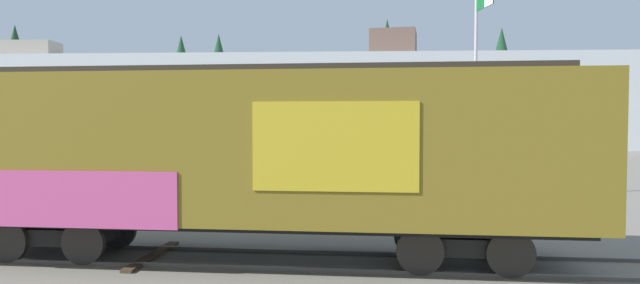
# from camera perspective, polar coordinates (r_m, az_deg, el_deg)

# --- Properties ---
(ground_plane) EXTENTS (260.00, 260.00, 0.00)m
(ground_plane) POSITION_cam_1_polar(r_m,az_deg,el_deg) (11.62, -4.94, -12.62)
(ground_plane) COLOR slate
(track) EXTENTS (59.99, 5.12, 0.08)m
(track) POSITION_cam_1_polar(r_m,az_deg,el_deg) (11.86, -10.63, -12.14)
(track) COLOR #4C4742
(track) RESTS_ON ground_plane
(freight_car) EXTENTS (13.90, 3.70, 4.17)m
(freight_car) POSITION_cam_1_polar(r_m,az_deg,el_deg) (11.32, -7.18, -0.89)
(freight_car) COLOR olive
(freight_car) RESTS_ON ground_plane
(flagpole) EXTENTS (0.37, 1.47, 8.17)m
(flagpole) POSITION_cam_1_polar(r_m,az_deg,el_deg) (20.87, 16.73, 8.21)
(flagpole) COLOR silver
(flagpole) RESTS_ON ground_plane
(hillside) EXTENTS (147.92, 33.26, 15.23)m
(hillside) POSITION_cam_1_polar(r_m,az_deg,el_deg) (71.63, 1.65, 3.94)
(hillside) COLOR silver
(hillside) RESTS_ON ground_plane
(parked_car_red) EXTENTS (4.35, 2.21, 1.54)m
(parked_car_red) POSITION_cam_1_polar(r_m,az_deg,el_deg) (18.74, -13.64, -4.51)
(parked_car_red) COLOR #B21E1E
(parked_car_red) RESTS_ON ground_plane
(parked_car_black) EXTENTS (4.75, 2.04, 1.73)m
(parked_car_black) POSITION_cam_1_polar(r_m,az_deg,el_deg) (17.61, 3.94, -4.63)
(parked_car_black) COLOR black
(parked_car_black) RESTS_ON ground_plane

